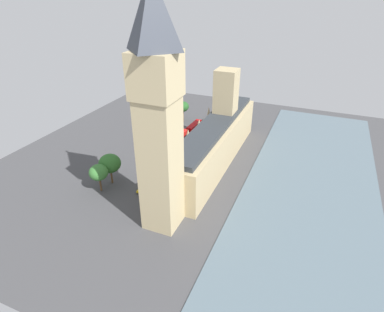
{
  "coord_description": "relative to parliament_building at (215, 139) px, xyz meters",
  "views": [
    {
      "loc": [
        -32.93,
        93.45,
        56.14
      ],
      "look_at": [
        1.0,
        12.49,
        8.13
      ],
      "focal_mm": 29.73,
      "sensor_mm": 36.0,
      "label": 1
    }
  ],
  "objects": [
    {
      "name": "ground_plane",
      "position": [
        1.99,
        1.47,
        -8.4
      ],
      "size": [
        139.89,
        139.89,
        0.0
      ],
      "primitive_type": "plane",
      "color": "#424244"
    },
    {
      "name": "river_thames",
      "position": [
        -33.35,
        1.47,
        -8.28
      ],
      "size": [
        39.2,
        125.9,
        0.25
      ],
      "primitive_type": "cube",
      "color": "slate",
      "rests_on": "ground"
    },
    {
      "name": "parliament_building",
      "position": [
        0.0,
        0.0,
        0.0
      ],
      "size": [
        12.19,
        62.94,
        30.31
      ],
      "color": "tan",
      "rests_on": "ground"
    },
    {
      "name": "clock_tower",
      "position": [
        1.43,
        37.13,
        22.34
      ],
      "size": [
        9.59,
        9.59,
        59.37
      ],
      "color": "tan",
      "rests_on": "ground"
    },
    {
      "name": "double_decker_bus_near_tower",
      "position": [
        15.36,
        -17.85,
        -5.77
      ],
      "size": [
        2.97,
        10.59,
        4.75
      ],
      "rotation": [
        0.0,
        0.0,
        3.1
      ],
      "color": "#B20C0F",
      "rests_on": "ground"
    },
    {
      "name": "double_decker_bus_far_end",
      "position": [
        16.85,
        -6.48,
        -5.77
      ],
      "size": [
        2.98,
        10.59,
        4.75
      ],
      "rotation": [
        0.0,
        0.0,
        3.1
      ],
      "color": "red",
      "rests_on": "ground"
    },
    {
      "name": "car_blue_trailing",
      "position": [
        15.67,
        5.15,
        -7.51
      ],
      "size": [
        2.04,
        4.46,
        1.74
      ],
      "rotation": [
        0.0,
        0.0,
        0.02
      ],
      "color": "navy",
      "rests_on": "ground"
    },
    {
      "name": "car_dark_green_opposite_hall",
      "position": [
        15.31,
        10.96,
        -7.51
      ],
      "size": [
        2.13,
        4.9,
        1.74
      ],
      "rotation": [
        0.0,
        0.0,
        -0.07
      ],
      "color": "#19472D",
      "rests_on": "ground"
    },
    {
      "name": "car_silver_corner",
      "position": [
        14.46,
        17.94,
        -7.52
      ],
      "size": [
        1.85,
        4.5,
        1.74
      ],
      "rotation": [
        0.0,
        0.0,
        -0.0
      ],
      "color": "#B7B7BC",
      "rests_on": "ground"
    },
    {
      "name": "car_yellow_cab_kerbside",
      "position": [
        14.11,
        26.59,
        -7.52
      ],
      "size": [
        1.94,
        4.3,
        1.74
      ],
      "rotation": [
        0.0,
        0.0,
        0.02
      ],
      "color": "gold",
      "rests_on": "ground"
    },
    {
      "name": "pedestrian_by_river_gate",
      "position": [
        7.87,
        -7.45,
        -7.67
      ],
      "size": [
        0.61,
        0.67,
        1.62
      ],
      "rotation": [
        0.0,
        0.0,
        3.6
      ],
      "color": "gray",
      "rests_on": "ground"
    },
    {
      "name": "plane_tree_under_trees",
      "position": [
        25.89,
        31.38,
        -1.92
      ],
      "size": [
        5.69,
        5.69,
        8.93
      ],
      "color": "brown",
      "rests_on": "ground"
    },
    {
      "name": "plane_tree_midblock",
      "position": [
        25.37,
        26.38,
        -1.37
      ],
      "size": [
        6.88,
        6.88,
        9.98
      ],
      "color": "brown",
      "rests_on": "ground"
    },
    {
      "name": "plane_tree_leading",
      "position": [
        25.71,
        -29.78,
        -1.57
      ],
      "size": [
        5.23,
        5.23,
        9.11
      ],
      "color": "brown",
      "rests_on": "ground"
    },
    {
      "name": "plane_tree_slot_10",
      "position": [
        25.18,
        -28.59,
        -1.55
      ],
      "size": [
        4.64,
        4.64,
        8.91
      ],
      "color": "brown",
      "rests_on": "ground"
    },
    {
      "name": "street_lamp_slot_11",
      "position": [
        25.68,
        -14.61,
        -3.67
      ],
      "size": [
        0.56,
        0.56,
        6.86
      ],
      "color": "black",
      "rests_on": "ground"
    },
    {
      "name": "street_lamp_slot_12",
      "position": [
        25.46,
        -9.2,
        -4.3
      ],
      "size": [
        0.56,
        0.56,
        5.81
      ],
      "color": "black",
      "rests_on": "ground"
    }
  ]
}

